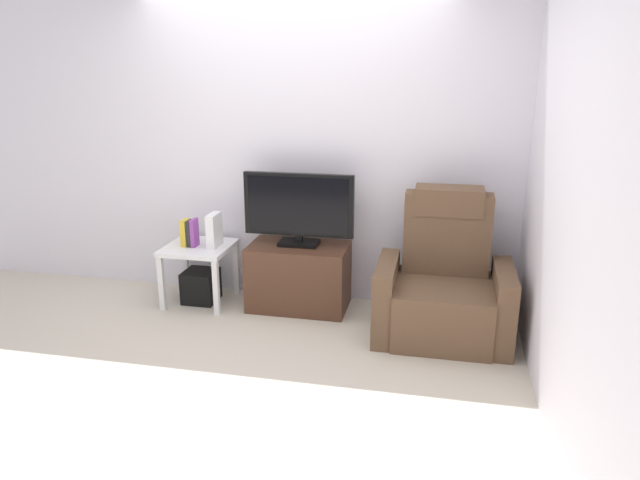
# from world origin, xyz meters

# --- Properties ---
(ground_plane) EXTENTS (6.40, 6.40, 0.00)m
(ground_plane) POSITION_xyz_m (0.00, 0.00, 0.00)
(ground_plane) COLOR beige
(wall_back) EXTENTS (6.40, 0.06, 2.60)m
(wall_back) POSITION_xyz_m (0.00, 1.13, 1.30)
(wall_back) COLOR silver
(wall_back) RESTS_ON ground
(wall_side) EXTENTS (0.06, 4.48, 2.60)m
(wall_side) POSITION_xyz_m (1.88, 0.00, 1.30)
(wall_side) COLOR silver
(wall_side) RESTS_ON ground
(tv_stand) EXTENTS (0.81, 0.48, 0.54)m
(tv_stand) POSITION_xyz_m (0.09, 0.83, 0.27)
(tv_stand) COLOR #4C2D1E
(tv_stand) RESTS_ON ground
(television) EXTENTS (0.90, 0.20, 0.59)m
(television) POSITION_xyz_m (0.09, 0.85, 0.85)
(television) COLOR black
(television) RESTS_ON tv_stand
(recliner_armchair) EXTENTS (0.98, 0.78, 1.08)m
(recliner_armchair) POSITION_xyz_m (1.27, 0.57, 0.37)
(recliner_armchair) COLOR brown
(recliner_armchair) RESTS_ON ground
(side_table) EXTENTS (0.54, 0.54, 0.50)m
(side_table) POSITION_xyz_m (-0.76, 0.78, 0.42)
(side_table) COLOR white
(side_table) RESTS_ON ground
(subwoofer_box) EXTENTS (0.27, 0.27, 0.27)m
(subwoofer_box) POSITION_xyz_m (-0.76, 0.78, 0.14)
(subwoofer_box) COLOR black
(subwoofer_box) RESTS_ON ground
(book_leftmost) EXTENTS (0.05, 0.11, 0.22)m
(book_leftmost) POSITION_xyz_m (-0.86, 0.76, 0.61)
(book_leftmost) COLOR gold
(book_leftmost) RESTS_ON side_table
(book_middle) EXTENTS (0.04, 0.10, 0.22)m
(book_middle) POSITION_xyz_m (-0.81, 0.76, 0.61)
(book_middle) COLOR #262626
(book_middle) RESTS_ON side_table
(book_rightmost) EXTENTS (0.03, 0.11, 0.23)m
(book_rightmost) POSITION_xyz_m (-0.78, 0.76, 0.62)
(book_rightmost) COLOR purple
(book_rightmost) RESTS_ON side_table
(game_console) EXTENTS (0.07, 0.20, 0.28)m
(game_console) POSITION_xyz_m (-0.61, 0.79, 0.64)
(game_console) COLOR white
(game_console) RESTS_ON side_table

